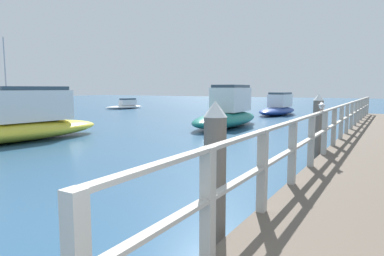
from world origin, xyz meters
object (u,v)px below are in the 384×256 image
(boat_1, at_px, (11,110))
(boat_3, at_px, (228,113))
(dock_piling_near, at_px, (215,181))
(boat_2, at_px, (278,107))
(dock_piling_far, at_px, (317,128))
(seagull_foreground, at_px, (322,106))
(boat_0, at_px, (17,123))
(boat_5, at_px, (126,105))

(boat_1, height_order, boat_3, boat_1)
(dock_piling_near, height_order, boat_3, boat_3)
(boat_1, bearing_deg, boat_2, -170.61)
(dock_piling_far, bearing_deg, seagull_foreground, -77.14)
(dock_piling_far, xyz_separation_m, seagull_foreground, (0.38, -1.66, 0.73))
(dock_piling_far, bearing_deg, boat_3, 130.24)
(dock_piling_near, height_order, boat_2, dock_piling_near)
(seagull_foreground, height_order, boat_0, boat_0)
(boat_1, relative_size, boat_2, 1.09)
(boat_5, bearing_deg, dock_piling_far, -20.25)
(dock_piling_near, relative_size, boat_0, 0.25)
(boat_0, bearing_deg, boat_2, 82.07)
(seagull_foreground, distance_m, boat_3, 11.18)
(boat_0, xyz_separation_m, boat_3, (5.26, 9.20, 0.04))
(dock_piling_far, relative_size, seagull_foreground, 4.23)
(boat_0, xyz_separation_m, boat_2, (5.20, 19.16, -0.14))
(boat_0, bearing_deg, dock_piling_far, 16.54)
(boat_0, distance_m, boat_2, 19.85)
(boat_3, xyz_separation_m, boat_5, (-16.34, 9.92, -0.42))
(dock_piling_far, bearing_deg, boat_1, 165.41)
(dock_piling_near, distance_m, boat_1, 29.13)
(boat_0, bearing_deg, boat_3, 67.49)
(dock_piling_far, distance_m, boat_2, 18.39)
(seagull_foreground, height_order, boat_5, seagull_foreground)
(dock_piling_far, bearing_deg, boat_2, 109.91)
(boat_0, bearing_deg, dock_piling_near, -14.96)
(boat_3, bearing_deg, seagull_foreground, -55.82)
(boat_3, distance_m, boat_5, 19.12)
(seagull_foreground, distance_m, boat_0, 11.89)
(boat_3, relative_size, boat_5, 1.56)
(boat_3, bearing_deg, boat_5, 146.71)
(boat_0, relative_size, boat_1, 1.24)
(seagull_foreground, xyz_separation_m, boat_1, (-26.28, 8.40, -1.41))
(boat_1, bearing_deg, dock_piling_far, 146.57)
(boat_0, relative_size, boat_3, 1.15)
(seagull_foreground, distance_m, boat_2, 20.11)
(seagull_foreground, distance_m, boat_1, 27.63)
(boat_1, bearing_deg, seagull_foreground, 143.44)
(dock_piling_near, relative_size, dock_piling_far, 1.00)
(boat_5, bearing_deg, boat_1, -90.58)
(boat_5, bearing_deg, boat_3, -14.08)
(seagull_foreground, bearing_deg, boat_1, 150.23)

